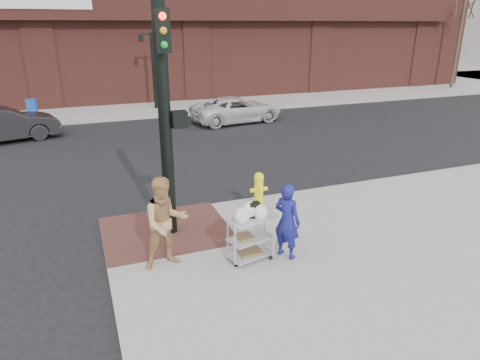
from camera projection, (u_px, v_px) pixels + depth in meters
name	position (u px, v px, depth m)	size (l,w,h in m)	color
ground	(203.00, 250.00, 9.19)	(220.00, 220.00, 0.00)	black
sidewalk_far	(233.00, 73.00, 41.42)	(65.00, 36.00, 0.15)	gray
brick_curb_ramp	(166.00, 230.00, 9.72)	(2.80, 2.40, 0.01)	#552B27
lamp_post	(153.00, 62.00, 22.98)	(1.32, 0.22, 4.00)	black
traffic_signal_pole	(166.00, 114.00, 8.73)	(0.61, 0.51, 5.00)	black
woman_blue	(287.00, 221.00, 8.39)	(0.57, 0.37, 1.55)	navy
pedestrian_tan	(166.00, 223.00, 8.04)	(0.87, 0.68, 1.80)	tan
sedan_dark	(0.00, 124.00, 17.34)	(1.55, 4.44, 1.46)	black
minivan_white	(237.00, 110.00, 20.93)	(2.07, 4.48, 1.25)	silver
utility_cart	(250.00, 234.00, 8.36)	(0.95, 0.67, 1.19)	#A0A0A5
fire_hydrant	(259.00, 190.00, 10.72)	(0.45, 0.32, 0.97)	yellow
newsbox_blue	(32.00, 109.00, 20.80)	(0.42, 0.38, 1.01)	#1A49AE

